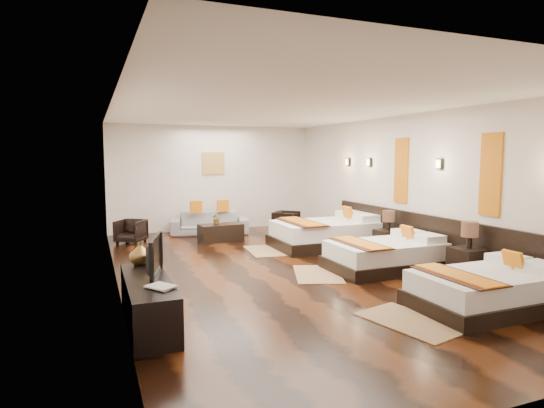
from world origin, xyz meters
name	(u,v)px	position (x,y,z in m)	size (l,w,h in m)	color
floor	(282,269)	(0.00, 0.00, 0.00)	(5.50, 9.50, 0.01)	black
ceiling	(282,108)	(0.00, 0.00, 2.80)	(5.50, 9.50, 0.01)	white
back_wall	(213,178)	(0.00, 4.75, 1.40)	(5.50, 0.01, 2.80)	silver
left_wall	(115,195)	(-2.75, 0.00, 1.40)	(0.01, 9.50, 2.80)	silver
right_wall	(411,186)	(2.75, 0.00, 1.40)	(0.01, 9.50, 2.80)	silver
headboard_panel	(437,241)	(2.71, -0.80, 0.45)	(0.08, 6.60, 0.90)	black
bed_near	(488,289)	(1.69, -2.89, 0.25)	(1.92, 1.21, 0.73)	black
bed_mid	(387,255)	(1.70, -0.70, 0.26)	(1.99, 1.25, 0.76)	black
bed_far	(327,233)	(1.70, 1.45, 0.30)	(2.31, 1.45, 0.88)	black
nightstand_a	(468,261)	(2.45, -1.81, 0.34)	(0.48, 0.48, 0.96)	black
nightstand_b	(388,239)	(2.44, 0.28, 0.32)	(0.46, 0.46, 0.90)	black
jute_mat_near	(411,321)	(0.44, -2.93, 0.01)	(0.75, 1.20, 0.01)	#906F49
jute_mat_mid	(318,274)	(0.42, -0.55, 0.01)	(0.75, 1.20, 0.01)	#906F49
jute_mat_far	(266,251)	(0.30, 1.55, 0.01)	(0.75, 1.20, 0.01)	#906F49
tv_console	(148,302)	(-2.50, -1.85, 0.28)	(0.50, 1.80, 0.55)	black
tv	(149,256)	(-2.45, -1.65, 0.78)	(0.81, 0.11, 0.47)	black
book	(153,289)	(-2.50, -2.35, 0.56)	(0.23, 0.31, 0.03)	black
figurine	(140,253)	(-2.50, -1.08, 0.70)	(0.29, 0.29, 0.30)	brown
sofa	(210,223)	(-0.29, 4.06, 0.28)	(1.94, 0.76, 0.57)	gray
armchair_left	(131,231)	(-2.27, 3.51, 0.27)	(0.58, 0.60, 0.54)	black
armchair_right	(286,222)	(1.65, 3.59, 0.28)	(0.60, 0.61, 0.56)	black
coffee_table	(221,233)	(-0.29, 3.01, 0.20)	(1.00, 0.50, 0.40)	black
table_plant	(217,218)	(-0.37, 3.07, 0.53)	(0.24, 0.21, 0.27)	#2E6020
orange_panel_a	(491,174)	(2.73, -1.90, 1.70)	(0.04, 0.40, 1.30)	#D86014
orange_panel_b	(401,170)	(2.73, 0.30, 1.70)	(0.04, 0.40, 1.30)	#D86014
sconce_mid	(440,164)	(2.70, -0.80, 1.85)	(0.07, 0.12, 0.18)	black
sconce_far	(369,162)	(2.70, 1.40, 1.85)	(0.07, 0.12, 0.18)	black
sconce_lounge	(348,162)	(2.70, 2.30, 1.85)	(0.07, 0.12, 0.18)	black
gold_artwork	(213,163)	(0.00, 4.73, 1.80)	(0.60, 0.04, 0.60)	#AD873F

